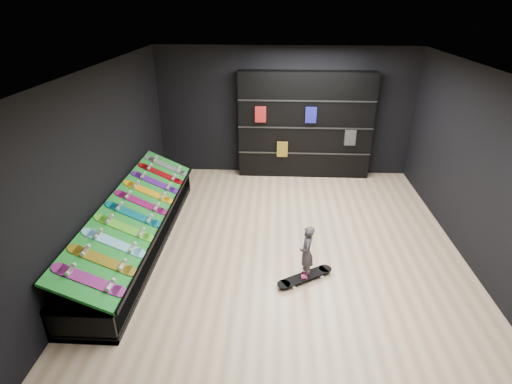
{
  "coord_description": "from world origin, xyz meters",
  "views": [
    {
      "loc": [
        -0.18,
        -5.8,
        3.93
      ],
      "look_at": [
        -0.5,
        0.2,
        1.0
      ],
      "focal_mm": 28.0,
      "sensor_mm": 36.0,
      "label": 1
    }
  ],
  "objects_px": {
    "display_rack": "(138,233)",
    "child": "(306,262)",
    "back_shelving": "(305,126)",
    "floor_skateboard": "(305,278)"
  },
  "relations": [
    {
      "from": "display_rack",
      "to": "child",
      "type": "distance_m",
      "value": 2.98
    },
    {
      "from": "back_shelving",
      "to": "floor_skateboard",
      "type": "relative_size",
      "value": 3.17
    },
    {
      "from": "display_rack",
      "to": "child",
      "type": "xyz_separation_m",
      "value": [
        2.86,
        -0.83,
        0.1
      ]
    },
    {
      "from": "display_rack",
      "to": "child",
      "type": "height_order",
      "value": "child"
    },
    {
      "from": "back_shelving",
      "to": "floor_skateboard",
      "type": "xyz_separation_m",
      "value": [
        -0.17,
        -4.15,
        -1.19
      ]
    },
    {
      "from": "back_shelving",
      "to": "child",
      "type": "xyz_separation_m",
      "value": [
        -0.17,
        -4.15,
        -0.89
      ]
    },
    {
      "from": "display_rack",
      "to": "child",
      "type": "relative_size",
      "value": 8.67
    },
    {
      "from": "display_rack",
      "to": "back_shelving",
      "type": "relative_size",
      "value": 1.45
    },
    {
      "from": "display_rack",
      "to": "floor_skateboard",
      "type": "relative_size",
      "value": 4.59
    },
    {
      "from": "floor_skateboard",
      "to": "back_shelving",
      "type": "bearing_deg",
      "value": 55.33
    }
  ]
}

